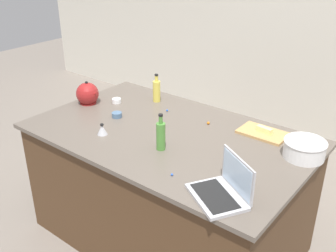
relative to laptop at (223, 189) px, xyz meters
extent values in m
plane|color=slate|center=(-0.68, 0.40, -0.95)|extent=(12.00, 12.00, 0.00)
cube|color=beige|center=(-0.68, 2.64, 0.35)|extent=(8.00, 0.10, 2.60)
cube|color=#4C331E|center=(-0.68, 0.40, -0.51)|extent=(1.85, 1.10, 0.87)
cube|color=#60564C|center=(-0.68, 0.40, -0.06)|extent=(1.91, 1.16, 0.03)
cube|color=#B7B7BC|center=(-0.02, -0.03, -0.04)|extent=(0.38, 0.35, 0.02)
cube|color=black|center=(-0.02, -0.04, -0.03)|extent=(0.31, 0.27, 0.00)
cube|color=#B7B7BC|center=(0.04, 0.07, 0.07)|extent=(0.26, 0.16, 0.20)
cube|color=silver|center=(0.04, 0.06, 0.07)|extent=(0.23, 0.14, 0.18)
cylinder|color=white|center=(0.17, 0.65, 0.01)|extent=(0.25, 0.25, 0.10)
cylinder|color=black|center=(0.17, 0.65, 0.01)|extent=(0.20, 0.20, 0.09)
torus|color=white|center=(0.17, 0.65, 0.06)|extent=(0.26, 0.26, 0.01)
cylinder|color=#4C8C38|center=(-0.57, 0.19, 0.04)|extent=(0.06, 0.06, 0.18)
cylinder|color=#4C8C38|center=(-0.57, 0.19, 0.16)|extent=(0.02, 0.02, 0.05)
cylinder|color=black|center=(-0.57, 0.19, 0.19)|extent=(0.03, 0.03, 0.01)
cylinder|color=#DBC64C|center=(-1.10, 0.79, 0.04)|extent=(0.06, 0.06, 0.17)
cylinder|color=#DBC64C|center=(-1.10, 0.79, 0.15)|extent=(0.03, 0.03, 0.05)
cylinder|color=black|center=(-1.10, 0.79, 0.18)|extent=(0.03, 0.03, 0.01)
cylinder|color=maroon|center=(-1.51, 0.42, -0.04)|extent=(0.13, 0.13, 0.01)
sphere|color=maroon|center=(-1.51, 0.42, 0.03)|extent=(0.18, 0.18, 0.18)
cone|color=maroon|center=(-1.42, 0.42, 0.05)|extent=(0.08, 0.03, 0.07)
sphere|color=black|center=(-1.51, 0.42, 0.13)|extent=(0.02, 0.02, 0.02)
cube|color=tan|center=(-0.16, 0.78, -0.04)|extent=(0.32, 0.20, 0.02)
cube|color=#F4E58C|center=(-0.15, 0.78, -0.01)|extent=(0.11, 0.05, 0.04)
cylinder|color=slate|center=(-1.13, 0.37, -0.03)|extent=(0.07, 0.07, 0.04)
cylinder|color=white|center=(-1.33, 0.56, -0.03)|extent=(0.07, 0.07, 0.04)
cone|color=#B2B2B7|center=(-1.01, 0.11, -0.01)|extent=(0.07, 0.07, 0.07)
cylinder|color=black|center=(-1.01, 0.11, 0.03)|extent=(0.02, 0.02, 0.01)
sphere|color=green|center=(-0.14, 0.03, -0.04)|extent=(0.02, 0.02, 0.02)
sphere|color=orange|center=(-0.54, 0.68, -0.04)|extent=(0.02, 0.02, 0.02)
sphere|color=blue|center=(-0.91, 0.68, -0.04)|extent=(0.02, 0.02, 0.02)
sphere|color=blue|center=(-0.33, -0.01, -0.04)|extent=(0.01, 0.01, 0.01)
camera|label=1|loc=(0.82, -1.49, 1.17)|focal=42.39mm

